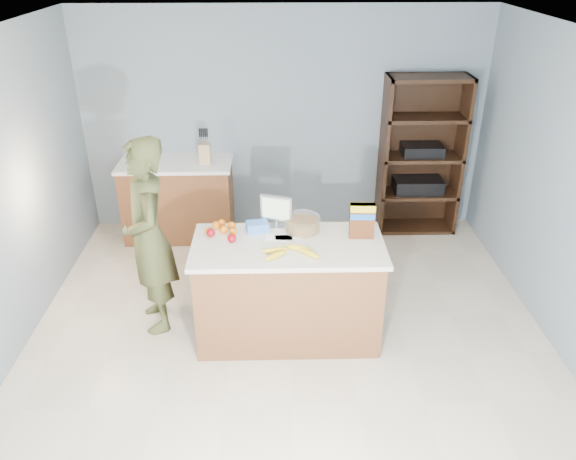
{
  "coord_description": "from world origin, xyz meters",
  "views": [
    {
      "loc": [
        -0.1,
        -3.65,
        3.09
      ],
      "look_at": [
        0.0,
        0.35,
        1.0
      ],
      "focal_mm": 35.0,
      "sensor_mm": 36.0,
      "label": 1
    }
  ],
  "objects_px": {
    "shelving_unit": "(420,158)",
    "person": "(149,237)",
    "counter_peninsula": "(288,294)",
    "cereal_box": "(362,218)",
    "tv": "(276,210)"
  },
  "relations": [
    {
      "from": "person",
      "to": "cereal_box",
      "type": "xyz_separation_m",
      "value": [
        1.76,
        -0.11,
        0.21
      ]
    },
    {
      "from": "person",
      "to": "counter_peninsula",
      "type": "bearing_deg",
      "value": 60.46
    },
    {
      "from": "counter_peninsula",
      "to": "person",
      "type": "height_order",
      "value": "person"
    },
    {
      "from": "counter_peninsula",
      "to": "cereal_box",
      "type": "bearing_deg",
      "value": 9.03
    },
    {
      "from": "counter_peninsula",
      "to": "cereal_box",
      "type": "distance_m",
      "value": 0.9
    },
    {
      "from": "counter_peninsula",
      "to": "person",
      "type": "xyz_separation_m",
      "value": [
        -1.16,
        0.21,
        0.45
      ]
    },
    {
      "from": "shelving_unit",
      "to": "tv",
      "type": "relative_size",
      "value": 6.38
    },
    {
      "from": "shelving_unit",
      "to": "tv",
      "type": "xyz_separation_m",
      "value": [
        -1.64,
        -1.74,
        0.19
      ]
    },
    {
      "from": "counter_peninsula",
      "to": "person",
      "type": "distance_m",
      "value": 1.26
    },
    {
      "from": "shelving_unit",
      "to": "person",
      "type": "bearing_deg",
      "value": -145.82
    },
    {
      "from": "counter_peninsula",
      "to": "cereal_box",
      "type": "xyz_separation_m",
      "value": [
        0.6,
        0.1,
        0.66
      ]
    },
    {
      "from": "shelving_unit",
      "to": "tv",
      "type": "bearing_deg",
      "value": -133.36
    },
    {
      "from": "tv",
      "to": "cereal_box",
      "type": "bearing_deg",
      "value": -17.27
    },
    {
      "from": "shelving_unit",
      "to": "person",
      "type": "relative_size",
      "value": 1.04
    },
    {
      "from": "cereal_box",
      "to": "person",
      "type": "bearing_deg",
      "value": 176.4
    }
  ]
}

